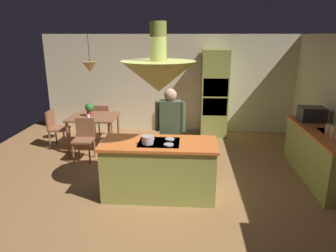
# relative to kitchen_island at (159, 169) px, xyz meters

# --- Properties ---
(ground) EXTENTS (8.16, 8.16, 0.00)m
(ground) POSITION_rel_kitchen_island_xyz_m (0.00, 0.20, -0.46)
(ground) COLOR #9E7042
(wall_back) EXTENTS (6.80, 0.10, 2.55)m
(wall_back) POSITION_rel_kitchen_island_xyz_m (0.00, 3.65, 0.82)
(wall_back) COLOR beige
(wall_back) RESTS_ON ground
(kitchen_island) EXTENTS (1.82, 0.80, 0.93)m
(kitchen_island) POSITION_rel_kitchen_island_xyz_m (0.00, 0.00, 0.00)
(kitchen_island) COLOR #A0A84C
(kitchen_island) RESTS_ON ground
(counter_run_right) EXTENTS (0.73, 2.17, 0.91)m
(counter_run_right) POSITION_rel_kitchen_island_xyz_m (2.84, 0.80, 0.01)
(counter_run_right) COLOR #A0A84C
(counter_run_right) RESTS_ON ground
(oven_tower) EXTENTS (0.66, 0.62, 2.19)m
(oven_tower) POSITION_rel_kitchen_island_xyz_m (1.10, 3.24, 0.63)
(oven_tower) COLOR #A0A84C
(oven_tower) RESTS_ON ground
(dining_table) EXTENTS (1.06, 0.93, 0.76)m
(dining_table) POSITION_rel_kitchen_island_xyz_m (-1.70, 2.10, 0.20)
(dining_table) COLOR #935A3B
(dining_table) RESTS_ON ground
(person_at_island) EXTENTS (0.53, 0.22, 1.64)m
(person_at_island) POSITION_rel_kitchen_island_xyz_m (0.13, 0.67, 0.48)
(person_at_island) COLOR tan
(person_at_island) RESTS_ON ground
(range_hood) EXTENTS (1.10, 1.10, 1.00)m
(range_hood) POSITION_rel_kitchen_island_xyz_m (0.00, 0.00, 1.50)
(range_hood) COLOR #A0A84C
(pendant_light_over_table) EXTENTS (0.32, 0.32, 0.82)m
(pendant_light_over_table) POSITION_rel_kitchen_island_xyz_m (-1.70, 2.10, 1.40)
(pendant_light_over_table) COLOR #E0B266
(chair_facing_island) EXTENTS (0.40, 0.40, 0.87)m
(chair_facing_island) POSITION_rel_kitchen_island_xyz_m (-1.70, 1.41, 0.04)
(chair_facing_island) COLOR #935A3B
(chair_facing_island) RESTS_ON ground
(chair_by_back_wall) EXTENTS (0.40, 0.40, 0.87)m
(chair_by_back_wall) POSITION_rel_kitchen_island_xyz_m (-1.70, 2.79, 0.04)
(chair_by_back_wall) COLOR #935A3B
(chair_by_back_wall) RESTS_ON ground
(chair_at_corner) EXTENTS (0.40, 0.40, 0.87)m
(chair_at_corner) POSITION_rel_kitchen_island_xyz_m (-2.61, 2.10, 0.04)
(chair_at_corner) COLOR #935A3B
(chair_at_corner) RESTS_ON ground
(potted_plant_on_table) EXTENTS (0.20, 0.20, 0.30)m
(potted_plant_on_table) POSITION_rel_kitchen_island_xyz_m (-1.77, 2.09, 0.47)
(potted_plant_on_table) COLOR #99382D
(potted_plant_on_table) RESTS_ON dining_table
(cup_on_table) EXTENTS (0.07, 0.07, 0.09)m
(cup_on_table) POSITION_rel_kitchen_island_xyz_m (-1.74, 1.87, 0.35)
(cup_on_table) COLOR white
(cup_on_table) RESTS_ON dining_table
(canister_sugar) EXTENTS (0.12, 0.12, 0.18)m
(canister_sugar) POSITION_rel_kitchen_island_xyz_m (2.84, 0.45, 0.54)
(canister_sugar) COLOR #E0B78C
(canister_sugar) RESTS_ON counter_run_right
(canister_tea) EXTENTS (0.13, 0.13, 0.16)m
(canister_tea) POSITION_rel_kitchen_island_xyz_m (2.84, 0.63, 0.53)
(canister_tea) COLOR #E0B78C
(canister_tea) RESTS_ON counter_run_right
(microwave_on_counter) EXTENTS (0.46, 0.36, 0.28)m
(microwave_on_counter) POSITION_rel_kitchen_island_xyz_m (2.84, 1.44, 0.59)
(microwave_on_counter) COLOR #232326
(microwave_on_counter) RESTS_ON counter_run_right
(cooking_pot_on_cooktop) EXTENTS (0.18, 0.18, 0.12)m
(cooking_pot_on_cooktop) POSITION_rel_kitchen_island_xyz_m (-0.16, -0.13, 0.53)
(cooking_pot_on_cooktop) COLOR #B2B2B7
(cooking_pot_on_cooktop) RESTS_ON kitchen_island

